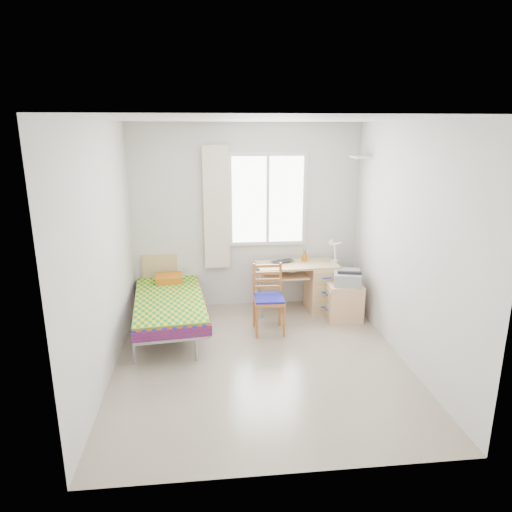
% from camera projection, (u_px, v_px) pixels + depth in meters
% --- Properties ---
extents(floor, '(3.50, 3.50, 0.00)m').
position_uv_depth(floor, '(260.00, 361.00, 5.11)').
color(floor, '#BCAD93').
rests_on(floor, ground).
extents(ceiling, '(3.50, 3.50, 0.00)m').
position_uv_depth(ceiling, '(261.00, 119.00, 4.41)').
color(ceiling, white).
rests_on(ceiling, wall_back).
extents(wall_back, '(3.20, 0.00, 3.20)m').
position_uv_depth(wall_back, '(246.00, 217.00, 6.44)').
color(wall_back, silver).
rests_on(wall_back, ground).
extents(wall_left, '(0.00, 3.50, 3.50)m').
position_uv_depth(wall_left, '(103.00, 253.00, 4.60)').
color(wall_left, silver).
rests_on(wall_left, ground).
extents(wall_right, '(0.00, 3.50, 3.50)m').
position_uv_depth(wall_right, '(407.00, 245.00, 4.93)').
color(wall_right, silver).
rests_on(wall_right, ground).
extents(window, '(1.10, 0.04, 1.30)m').
position_uv_depth(window, '(268.00, 200.00, 6.38)').
color(window, white).
rests_on(window, wall_back).
extents(curtain, '(0.35, 0.05, 1.70)m').
position_uv_depth(curtain, '(216.00, 208.00, 6.29)').
color(curtain, '#F1E5C7').
rests_on(curtain, wall_back).
extents(floating_shelf, '(0.20, 0.32, 0.03)m').
position_uv_depth(floating_shelf, '(360.00, 157.00, 6.03)').
color(floating_shelf, white).
rests_on(floating_shelf, wall_right).
extents(bed, '(1.04, 1.92, 0.80)m').
position_uv_depth(bed, '(170.00, 301.00, 5.82)').
color(bed, '#999BA1').
rests_on(bed, floor).
extents(desk, '(1.14, 0.56, 0.70)m').
position_uv_depth(desk, '(317.00, 284.00, 6.46)').
color(desk, tan).
rests_on(desk, floor).
extents(chair, '(0.39, 0.39, 0.88)m').
position_uv_depth(chair, '(269.00, 294.00, 5.76)').
color(chair, '#9F401E').
rests_on(chair, floor).
extents(cabinet, '(0.48, 0.43, 0.50)m').
position_uv_depth(cabinet, '(343.00, 301.00, 6.18)').
color(cabinet, tan).
rests_on(cabinet, floor).
extents(printer, '(0.43, 0.48, 0.18)m').
position_uv_depth(printer, '(347.00, 277.00, 6.11)').
color(printer, '#A6A8AE').
rests_on(printer, cabinet).
extents(laptop, '(0.38, 0.31, 0.03)m').
position_uv_depth(laptop, '(284.00, 262.00, 6.37)').
color(laptop, black).
rests_on(laptop, desk).
extents(pen_cup, '(0.10, 0.10, 0.10)m').
position_uv_depth(pen_cup, '(304.00, 258.00, 6.46)').
color(pen_cup, orange).
rests_on(pen_cup, desk).
extents(task_lamp, '(0.21, 0.31, 0.37)m').
position_uv_depth(task_lamp, '(333.00, 248.00, 6.25)').
color(task_lamp, white).
rests_on(task_lamp, desk).
extents(book, '(0.25, 0.27, 0.02)m').
position_uv_depth(book, '(286.00, 271.00, 6.37)').
color(book, gray).
rests_on(book, desk).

